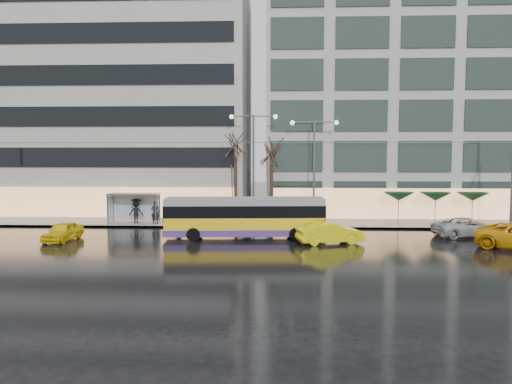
# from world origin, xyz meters

# --- Properties ---
(ground) EXTENTS (140.00, 140.00, 0.00)m
(ground) POSITION_xyz_m (0.00, 0.00, 0.00)
(ground) COLOR black
(ground) RESTS_ON ground
(sidewalk) EXTENTS (80.00, 10.00, 0.15)m
(sidewalk) POSITION_xyz_m (2.00, 14.00, 0.07)
(sidewalk) COLOR gray
(sidewalk) RESTS_ON ground
(kerb) EXTENTS (80.00, 0.10, 0.15)m
(kerb) POSITION_xyz_m (2.00, 9.05, 0.07)
(kerb) COLOR slate
(kerb) RESTS_ON ground
(building_left) EXTENTS (34.00, 14.00, 22.00)m
(building_left) POSITION_xyz_m (-16.00, 19.00, 11.15)
(building_left) COLOR #A5A39E
(building_left) RESTS_ON sidewalk
(building_right) EXTENTS (32.00, 14.00, 25.00)m
(building_right) POSITION_xyz_m (19.00, 19.00, 12.65)
(building_right) COLOR #A5A39E
(building_right) RESTS_ON sidewalk
(trolleybus) EXTENTS (11.37, 4.60, 5.21)m
(trolleybus) POSITION_xyz_m (1.69, 4.55, 1.41)
(trolleybus) COLOR yellow
(trolleybus) RESTS_ON ground
(catenary) EXTENTS (42.24, 5.12, 7.00)m
(catenary) POSITION_xyz_m (1.00, 7.94, 4.25)
(catenary) COLOR #595B60
(catenary) RESTS_ON ground
(bus_shelter) EXTENTS (4.20, 1.60, 2.51)m
(bus_shelter) POSITION_xyz_m (-8.38, 10.69, 1.96)
(bus_shelter) COLOR #595B60
(bus_shelter) RESTS_ON sidewalk
(street_lamp_near) EXTENTS (3.96, 0.36, 9.03)m
(street_lamp_near) POSITION_xyz_m (2.00, 10.80, 5.99)
(street_lamp_near) COLOR #595B60
(street_lamp_near) RESTS_ON sidewalk
(street_lamp_far) EXTENTS (3.96, 0.36, 8.53)m
(street_lamp_far) POSITION_xyz_m (7.00, 10.80, 5.71)
(street_lamp_far) COLOR #595B60
(street_lamp_far) RESTS_ON sidewalk
(tree_a) EXTENTS (3.20, 3.20, 8.40)m
(tree_a) POSITION_xyz_m (0.50, 11.00, 7.09)
(tree_a) COLOR black
(tree_a) RESTS_ON sidewalk
(tree_b) EXTENTS (3.20, 3.20, 7.70)m
(tree_b) POSITION_xyz_m (3.50, 11.20, 6.40)
(tree_b) COLOR black
(tree_b) RESTS_ON sidewalk
(parasol_a) EXTENTS (2.50, 2.50, 2.65)m
(parasol_a) POSITION_xyz_m (14.00, 11.00, 2.45)
(parasol_a) COLOR #595B60
(parasol_a) RESTS_ON sidewalk
(parasol_b) EXTENTS (2.50, 2.50, 2.65)m
(parasol_b) POSITION_xyz_m (17.00, 11.00, 2.45)
(parasol_b) COLOR #595B60
(parasol_b) RESTS_ON sidewalk
(parasol_c) EXTENTS (2.50, 2.50, 2.65)m
(parasol_c) POSITION_xyz_m (20.00, 11.00, 2.45)
(parasol_c) COLOR #595B60
(parasol_c) RESTS_ON sidewalk
(taxi_a) EXTENTS (1.85, 3.92, 1.30)m
(taxi_a) POSITION_xyz_m (-10.81, 2.97, 0.65)
(taxi_a) COLOR yellow
(taxi_a) RESTS_ON ground
(taxi_b) EXTENTS (4.68, 2.66, 1.46)m
(taxi_b) POSITION_xyz_m (7.52, 2.73, 0.73)
(taxi_b) COLOR #FFED0D
(taxi_b) RESTS_ON ground
(sedan_silver) EXTENTS (5.34, 3.26, 1.38)m
(sedan_silver) POSITION_xyz_m (17.79, 5.92, 0.69)
(sedan_silver) COLOR #BABBC0
(sedan_silver) RESTS_ON ground
(pedestrian_a) EXTENTS (1.08, 1.10, 2.19)m
(pedestrian_a) POSITION_xyz_m (-6.13, 10.18, 1.56)
(pedestrian_a) COLOR black
(pedestrian_a) RESTS_ON sidewalk
(pedestrian_b) EXTENTS (1.14, 1.02, 1.92)m
(pedestrian_b) POSITION_xyz_m (-4.58, 11.78, 1.11)
(pedestrian_b) COLOR black
(pedestrian_b) RESTS_ON sidewalk
(pedestrian_c) EXTENTS (1.22, 0.83, 2.11)m
(pedestrian_c) POSITION_xyz_m (-7.82, 10.47, 1.28)
(pedestrian_c) COLOR black
(pedestrian_c) RESTS_ON sidewalk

